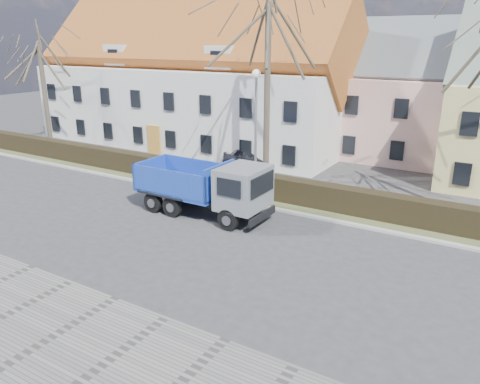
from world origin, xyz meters
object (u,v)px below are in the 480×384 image
Objects in this scene: parked_car_a at (252,157)px; streetlight at (256,131)px; dump_truck at (198,186)px; cart_frame at (166,185)px.

streetlight is at bearing -159.37° from parked_car_a.
dump_truck is 4.68m from cart_frame.
dump_truck is at bearing -96.90° from streetlight.
dump_truck reaches higher than cart_frame.
cart_frame is at bearing 151.67° from dump_truck.
dump_truck is at bearing -28.73° from cart_frame.
dump_truck is 1.04× the size of streetlight.
streetlight is (0.58, 4.79, 2.04)m from dump_truck.
cart_frame is at bearing -150.27° from streetlight.
dump_truck is 1.83× the size of parked_car_a.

